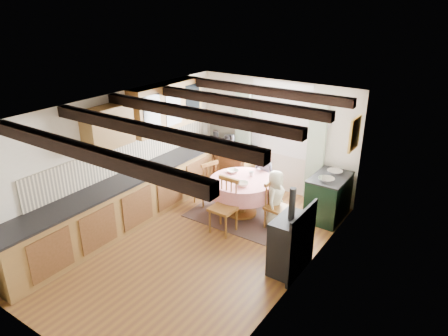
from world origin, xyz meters
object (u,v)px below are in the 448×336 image
Objects in this scene: aga_range at (328,197)px; cast_iron_stove at (290,230)px; chair_right at (277,206)px; child_right at (275,199)px; chair_near at (223,207)px; chair_left at (205,182)px; dining_table at (242,197)px; cup at (251,174)px; child_far at (264,177)px.

cast_iron_stove reaches higher than aga_range.
child_right is (-0.09, 0.08, 0.09)m from chair_right.
cast_iron_stove is 1.37m from child_right.
chair_near reaches higher than chair_left.
cup is at bearing 77.11° from dining_table.
chair_near is at bearing -131.03° from aga_range.
aga_range reaches higher than cup.
child_far is (0.98, 0.69, 0.09)m from chair_left.
aga_range reaches higher than dining_table.
chair_right is 9.82× the size of cup.
cast_iron_stove is 15.24× the size of cup.
chair_left reaches higher than dining_table.
aga_range is 1.93m from cast_iron_stove.
chair_right is at bearing -23.33° from cup.
chair_left is 2.63m from cast_iron_stove.
chair_right reaches higher than aga_range.
chair_near is at bearing 73.74° from child_far.
chair_near is 1.41m from child_far.
chair_right is at bearing 42.76° from chair_near.
cast_iron_stove is at bearing -35.40° from dining_table.
dining_table is at bearing 66.68° from child_far.
cast_iron_stove is 1.98m from cup.
child_far is at bearing 31.84° from child_right.
dining_table is at bearing 109.29° from chair_left.
chair_right is 0.64× the size of cast_iron_stove.
chair_near is at bearing -89.62° from cup.
aga_range is 10.35× the size of cup.
chair_right is (1.66, -0.07, -0.03)m from chair_left.
chair_left is 10.42× the size of cup.
cup is (-1.47, 1.33, 0.09)m from cast_iron_stove.
chair_left is 1.01m from cup.
chair_left is at bearing 20.92° from child_far.
aga_range is at bearing 49.98° from chair_near.
chair_right is 0.84× the size of child_right.
child_right reaches higher than chair_left.
chair_left is 1.20m from child_far.
cast_iron_stove is 2.27m from child_far.
cast_iron_stove reaches higher than child_right.
child_right is (1.57, 0.02, 0.06)m from chair_left.
chair_near is 0.94× the size of child_right.
child_far reaches higher than cup.
aga_range is at bearing -50.59° from child_right.
child_far is at bearing 81.15° from dining_table.
chair_right is 0.87m from cup.
child_right reaches higher than chair_near.
cup is at bearing 74.65° from chair_right.
dining_table is 0.74m from chair_near.
chair_left is at bearing 143.32° from chair_near.
cast_iron_stove is at bearing -152.57° from child_right.
cup reaches higher than dining_table.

